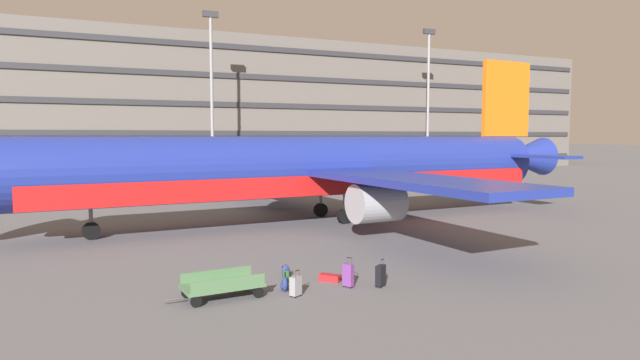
% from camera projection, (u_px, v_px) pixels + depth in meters
% --- Properties ---
extents(ground_plane, '(600.00, 600.00, 0.00)m').
position_uv_depth(ground_plane, '(333.00, 218.00, 34.80)').
color(ground_plane, '#5B5B60').
extents(terminal_structure, '(133.00, 20.11, 19.22)m').
position_uv_depth(terminal_structure, '(190.00, 108.00, 79.57)').
color(terminal_structure, '#605B56').
rests_on(terminal_structure, ground_plane).
extents(airliner, '(40.01, 32.35, 10.94)m').
position_uv_depth(airliner, '(319.00, 169.00, 33.50)').
color(airliner, navy).
rests_on(airliner, ground_plane).
extents(light_mast_left, '(1.80, 0.50, 19.88)m').
position_uv_depth(light_mast_left, '(212.00, 83.00, 62.85)').
color(light_mast_left, gray).
rests_on(light_mast_left, ground_plane).
extents(light_mast_center_left, '(1.80, 0.50, 20.25)m').
position_uv_depth(light_mast_center_left, '(428.00, 90.00, 75.12)').
color(light_mast_center_left, gray).
rests_on(light_mast_center_left, ground_plane).
extents(suitcase_small, '(0.45, 0.40, 0.91)m').
position_uv_depth(suitcase_small, '(296.00, 286.00, 17.80)').
color(suitcase_small, gray).
rests_on(suitcase_small, ground_plane).
extents(suitcase_black, '(0.35, 0.42, 1.06)m').
position_uv_depth(suitcase_black, '(348.00, 275.00, 18.89)').
color(suitcase_black, '#72388C').
rests_on(suitcase_black, ground_plane).
extents(suitcase_purple, '(0.49, 0.44, 1.00)m').
position_uv_depth(suitcase_purple, '(381.00, 275.00, 18.97)').
color(suitcase_purple, black).
rests_on(suitcase_purple, ground_plane).
extents(suitcase_orange, '(0.79, 0.82, 0.25)m').
position_uv_depth(suitcase_orange, '(330.00, 278.00, 19.72)').
color(suitcase_orange, '#B21E23').
rests_on(suitcase_orange, ground_plane).
extents(backpack_silver, '(0.33, 0.26, 0.52)m').
position_uv_depth(backpack_silver, '(286.00, 272.00, 20.23)').
color(backpack_silver, navy).
rests_on(backpack_silver, ground_plane).
extents(backpack_teal, '(0.34, 0.30, 0.52)m').
position_uv_depth(backpack_teal, '(287.00, 277.00, 19.49)').
color(backpack_teal, '#264C26').
rests_on(backpack_teal, ground_plane).
extents(backpack_red, '(0.36, 0.43, 0.56)m').
position_uv_depth(backpack_red, '(284.00, 284.00, 18.40)').
color(backpack_red, navy).
rests_on(backpack_red, ground_plane).
extents(baggage_cart, '(3.35, 1.52, 0.82)m').
position_uv_depth(baggage_cart, '(222.00, 285.00, 17.64)').
color(baggage_cart, '#4C724C').
rests_on(baggage_cart, ground_plane).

